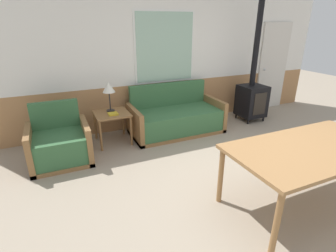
% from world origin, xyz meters
% --- Properties ---
extents(ground_plane, '(16.00, 16.00, 0.00)m').
position_xyz_m(ground_plane, '(0.00, 0.00, 0.00)').
color(ground_plane, gray).
extents(wall_back, '(7.20, 0.09, 2.70)m').
position_xyz_m(wall_back, '(-0.01, 2.63, 1.36)').
color(wall_back, '#AD7A4C').
rests_on(wall_back, ground_plane).
extents(couch, '(1.75, 0.87, 0.90)m').
position_xyz_m(couch, '(-0.20, 2.07, 0.27)').
color(couch, olive).
rests_on(couch, ground_plane).
extents(armchair, '(0.87, 0.77, 0.88)m').
position_xyz_m(armchair, '(-2.32, 1.74, 0.27)').
color(armchair, olive).
rests_on(armchair, ground_plane).
extents(side_table, '(0.58, 0.58, 0.55)m').
position_xyz_m(side_table, '(-1.42, 2.10, 0.47)').
color(side_table, olive).
rests_on(side_table, ground_plane).
extents(table_lamp, '(0.21, 0.21, 0.51)m').
position_xyz_m(table_lamp, '(-1.42, 2.21, 0.96)').
color(table_lamp, '#262628').
rests_on(table_lamp, side_table).
extents(book_stack, '(0.16, 0.16, 0.03)m').
position_xyz_m(book_stack, '(-1.42, 2.00, 0.57)').
color(book_stack, gold).
rests_on(book_stack, side_table).
extents(dining_table, '(1.88, 0.98, 0.75)m').
position_xyz_m(dining_table, '(0.23, -0.50, 0.68)').
color(dining_table, '#9E7042').
rests_on(dining_table, ground_plane).
extents(wood_stove, '(0.52, 0.52, 2.48)m').
position_xyz_m(wood_stove, '(1.58, 2.03, 0.57)').
color(wood_stove, black).
rests_on(wood_stove, ground_plane).
extents(entry_door, '(0.82, 0.09, 2.01)m').
position_xyz_m(entry_door, '(2.61, 2.57, 1.00)').
color(entry_door, silver).
rests_on(entry_door, ground_plane).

